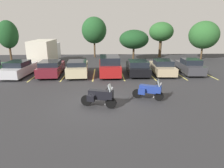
# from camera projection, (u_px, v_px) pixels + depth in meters

# --- Properties ---
(ground) EXTENTS (44.00, 44.00, 0.10)m
(ground) POSITION_uv_depth(u_px,v_px,m) (97.00, 105.00, 12.00)
(ground) COLOR #2D2D30
(motorcycle_touring) EXTENTS (2.13, 1.06, 1.46)m
(motorcycle_touring) POSITION_uv_depth(u_px,v_px,m) (100.00, 96.00, 11.38)
(motorcycle_touring) COLOR black
(motorcycle_touring) RESTS_ON ground
(motorcycle_second) EXTENTS (1.93, 1.18, 1.38)m
(motorcycle_second) POSITION_uv_depth(u_px,v_px,m) (149.00, 90.00, 12.60)
(motorcycle_second) COLOR black
(motorcycle_second) RESTS_ON ground
(parking_stripes) EXTENTS (22.58, 5.18, 0.01)m
(parking_stripes) POSITION_uv_depth(u_px,v_px,m) (94.00, 74.00, 19.39)
(parking_stripes) COLOR #EAE066
(parking_stripes) RESTS_ON ground
(car_silver) EXTENTS (2.19, 4.73, 1.46)m
(car_silver) POSITION_uv_depth(u_px,v_px,m) (19.00, 69.00, 18.64)
(car_silver) COLOR #B7B7BC
(car_silver) RESTS_ON ground
(car_maroon) EXTENTS (2.14, 4.63, 1.45)m
(car_maroon) POSITION_uv_depth(u_px,v_px,m) (51.00, 68.00, 18.87)
(car_maroon) COLOR maroon
(car_maroon) RESTS_ON ground
(car_champagne) EXTENTS (2.15, 4.61, 1.46)m
(car_champagne) POSITION_uv_depth(u_px,v_px,m) (78.00, 68.00, 18.83)
(car_champagne) COLOR #C1B289
(car_champagne) RESTS_ON ground
(car_red) EXTENTS (2.02, 4.47, 1.89)m
(car_red) POSITION_uv_depth(u_px,v_px,m) (109.00, 66.00, 18.83)
(car_red) COLOR maroon
(car_red) RESTS_ON ground
(car_black) EXTENTS (2.08, 4.30, 1.44)m
(car_black) POSITION_uv_depth(u_px,v_px,m) (138.00, 68.00, 19.11)
(car_black) COLOR black
(car_black) RESTS_ON ground
(car_tan) EXTENTS (2.08, 4.62, 1.46)m
(car_tan) POSITION_uv_depth(u_px,v_px,m) (162.00, 67.00, 19.39)
(car_tan) COLOR tan
(car_tan) RESTS_ON ground
(car_charcoal) EXTENTS (1.96, 4.29, 1.50)m
(car_charcoal) POSITION_uv_depth(u_px,v_px,m) (190.00, 66.00, 19.62)
(car_charcoal) COLOR #38383D
(car_charcoal) RESTS_ON ground
(box_truck) EXTENTS (2.29, 6.60, 3.01)m
(box_truck) POSITION_uv_depth(u_px,v_px,m) (45.00, 52.00, 24.12)
(box_truck) COLOR silver
(box_truck) RESTS_ON ground
(tree_right) EXTENTS (4.02, 4.02, 4.16)m
(tree_right) POSITION_uv_depth(u_px,v_px,m) (134.00, 39.00, 26.80)
(tree_right) COLOR #4C3823
(tree_right) RESTS_ON ground
(tree_center) EXTENTS (2.72, 2.72, 5.40)m
(tree_center) POSITION_uv_depth(u_px,v_px,m) (8.00, 35.00, 26.43)
(tree_center) COLOR #4C3823
(tree_center) RESTS_ON ground
(tree_center_right) EXTENTS (4.09, 4.09, 5.33)m
(tree_center_right) POSITION_uv_depth(u_px,v_px,m) (204.00, 35.00, 27.28)
(tree_center_right) COLOR #4C3823
(tree_center_right) RESTS_ON ground
(tree_far_left) EXTENTS (3.64, 3.64, 5.95)m
(tree_far_left) POSITION_uv_depth(u_px,v_px,m) (94.00, 30.00, 28.79)
(tree_far_left) COLOR #4C3823
(tree_far_left) RESTS_ON ground
(tree_center_left) EXTENTS (3.62, 3.62, 5.23)m
(tree_center_left) POSITION_uv_depth(u_px,v_px,m) (161.00, 32.00, 29.25)
(tree_center_left) COLOR #4C3823
(tree_center_left) RESTS_ON ground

